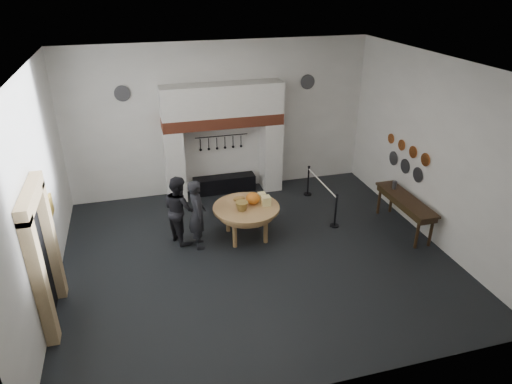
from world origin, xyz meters
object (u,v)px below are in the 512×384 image
object	(u,v)px
iron_range	(224,184)
visitor_near	(197,214)
barrier_post_near	(336,211)
side_table	(406,199)
work_table	(246,208)
barrier_post_far	(308,181)
visitor_far	(179,209)

from	to	relation	value
iron_range	visitor_near	world-z (taller)	visitor_near
barrier_post_near	visitor_near	bearing A→B (deg)	179.85
visitor_near	side_table	distance (m)	5.39
work_table	visitor_near	bearing A→B (deg)	-175.30
iron_range	barrier_post_far	distance (m)	2.59
work_table	barrier_post_near	world-z (taller)	barrier_post_near
visitor_near	visitor_far	xyz separation A→B (m)	(-0.40, 0.40, -0.02)
iron_range	barrier_post_near	xyz separation A→B (m)	(2.42, -2.91, 0.20)
iron_range	visitor_far	xyz separation A→B (m)	(-1.65, -2.50, 0.63)
work_table	visitor_near	world-z (taller)	visitor_near
barrier_post_near	side_table	bearing A→B (deg)	-19.34
barrier_post_far	visitor_near	bearing A→B (deg)	-151.55
side_table	visitor_near	bearing A→B (deg)	173.61
work_table	visitor_far	xyz separation A→B (m)	(-1.65, 0.30, 0.04)
side_table	barrier_post_far	distance (m)	3.12
visitor_near	visitor_far	bearing A→B (deg)	43.96
visitor_near	barrier_post_near	bearing A→B (deg)	-91.19
iron_range	barrier_post_near	bearing A→B (deg)	-50.21
barrier_post_near	visitor_far	bearing A→B (deg)	174.26
side_table	visitor_far	bearing A→B (deg)	170.15
side_table	barrier_post_far	bearing A→B (deg)	122.98
iron_range	barrier_post_near	world-z (taller)	barrier_post_near
side_table	iron_range	bearing A→B (deg)	139.56
visitor_near	barrier_post_far	world-z (taller)	visitor_near
visitor_near	barrier_post_far	size ratio (longest dim) A/B	1.99
side_table	barrier_post_near	xyz separation A→B (m)	(-1.68, 0.59, -0.42)
work_table	visitor_far	size ratio (longest dim) A/B	0.96
barrier_post_far	side_table	bearing A→B (deg)	-57.02
visitor_far	visitor_near	bearing A→B (deg)	-159.08
visitor_near	barrier_post_near	distance (m)	3.70
side_table	barrier_post_far	xyz separation A→B (m)	(-1.68, 2.59, -0.42)
work_table	visitor_far	bearing A→B (deg)	169.78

